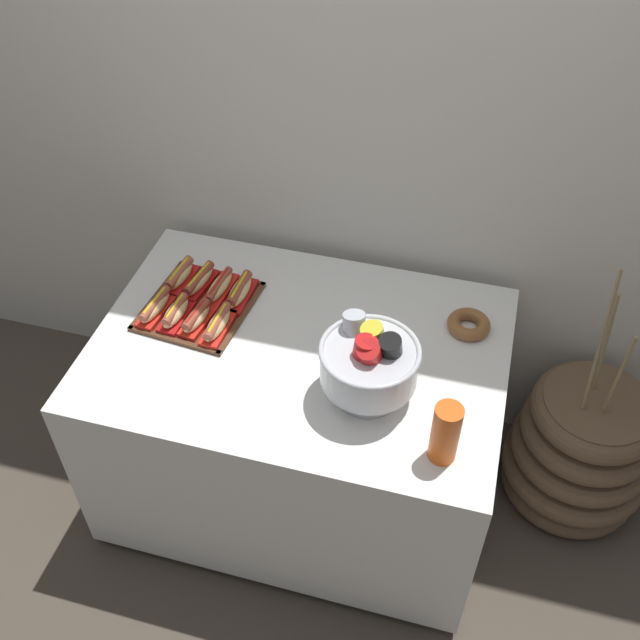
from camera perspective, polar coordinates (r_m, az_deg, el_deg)
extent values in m
plane|color=#4C4238|center=(2.94, -1.32, -12.36)|extent=(10.00, 10.00, 0.00)
cube|color=silver|center=(2.45, 1.91, 15.96)|extent=(6.00, 0.10, 2.60)
cube|color=white|center=(2.62, -1.46, -7.48)|extent=(1.30, 0.90, 0.73)
cylinder|color=black|center=(2.91, -14.21, -14.94)|extent=(0.05, 0.05, 0.04)
cylinder|color=black|center=(2.71, 8.43, -20.52)|extent=(0.05, 0.05, 0.04)
cylinder|color=black|center=(3.26, -8.95, -4.93)|extent=(0.05, 0.05, 0.04)
cylinder|color=black|center=(3.09, 10.52, -8.97)|extent=(0.05, 0.05, 0.04)
cylinder|color=brown|center=(2.88, 19.39, -9.19)|extent=(0.37, 0.37, 0.52)
torus|color=brown|center=(3.04, 18.47, -11.54)|extent=(0.50, 0.50, 0.09)
torus|color=brown|center=(2.96, 18.92, -10.40)|extent=(0.53, 0.53, 0.09)
torus|color=brown|center=(2.88, 19.39, -9.19)|extent=(0.50, 0.50, 0.09)
torus|color=brown|center=(2.80, 19.88, -7.91)|extent=(0.47, 0.47, 0.09)
torus|color=brown|center=(2.72, 20.40, -6.56)|extent=(0.44, 0.44, 0.09)
cylinder|color=#937F56|center=(2.50, 21.98, -4.05)|extent=(0.02, 0.06, 0.40)
cylinder|color=#937F56|center=(2.48, 20.78, -1.68)|extent=(0.03, 0.09, 0.54)
cylinder|color=#937F56|center=(2.57, 21.10, -1.75)|extent=(0.04, 0.02, 0.42)
cube|color=#56331E|center=(2.50, -9.28, 1.02)|extent=(0.36, 0.39, 0.01)
cube|color=#56331E|center=(2.39, -11.17, -1.50)|extent=(0.33, 0.05, 0.01)
cube|color=#56331E|center=(2.60, -7.58, 3.56)|extent=(0.33, 0.05, 0.01)
cube|color=#56331E|center=(2.56, -12.41, 1.96)|extent=(0.05, 0.36, 0.01)
cube|color=#56331E|center=(2.43, -6.03, 0.27)|extent=(0.05, 0.36, 0.01)
cube|color=red|center=(2.49, -12.47, 0.63)|extent=(0.08, 0.18, 0.02)
ellipsoid|color=#E0BC7F|center=(2.47, -12.56, 1.03)|extent=(0.06, 0.16, 0.04)
cylinder|color=#9E4C38|center=(2.46, -12.60, 1.26)|extent=(0.05, 0.16, 0.03)
cylinder|color=yellow|center=(2.45, -12.65, 1.48)|extent=(0.02, 0.13, 0.01)
cube|color=#B21414|center=(2.45, -10.96, 0.21)|extent=(0.08, 0.16, 0.02)
ellipsoid|color=#E0BC7F|center=(2.44, -11.04, 0.62)|extent=(0.06, 0.15, 0.04)
cylinder|color=#9E4C38|center=(2.43, -11.08, 0.85)|extent=(0.04, 0.14, 0.03)
cylinder|color=yellow|center=(2.42, -11.13, 1.09)|extent=(0.01, 0.12, 0.01)
cube|color=red|center=(2.42, -9.42, -0.22)|extent=(0.08, 0.16, 0.02)
ellipsoid|color=beige|center=(2.41, -9.48, 0.19)|extent=(0.07, 0.15, 0.04)
cylinder|color=brown|center=(2.40, -9.52, 0.41)|extent=(0.05, 0.14, 0.03)
cylinder|color=red|center=(2.39, -9.56, 0.67)|extent=(0.02, 0.11, 0.01)
cube|color=red|center=(2.39, -7.83, -0.66)|extent=(0.07, 0.18, 0.02)
ellipsoid|color=tan|center=(2.38, -7.88, -0.29)|extent=(0.06, 0.17, 0.04)
cylinder|color=#9E4C38|center=(2.37, -7.91, -0.09)|extent=(0.04, 0.16, 0.03)
cylinder|color=yellow|center=(2.36, -7.94, 0.16)|extent=(0.01, 0.14, 0.01)
cube|color=red|center=(2.59, -10.69, 2.99)|extent=(0.08, 0.17, 0.02)
ellipsoid|color=#E0BC7F|center=(2.57, -10.76, 3.39)|extent=(0.07, 0.16, 0.04)
cylinder|color=#A8563D|center=(2.56, -10.80, 3.61)|extent=(0.05, 0.15, 0.03)
cylinder|color=yellow|center=(2.55, -10.84, 3.86)|extent=(0.02, 0.13, 0.01)
cube|color=#B21414|center=(2.56, -9.22, 2.62)|extent=(0.08, 0.18, 0.02)
ellipsoid|color=beige|center=(2.54, -9.28, 3.01)|extent=(0.07, 0.17, 0.04)
cylinder|color=brown|center=(2.53, -9.31, 3.23)|extent=(0.05, 0.16, 0.03)
cylinder|color=yellow|center=(2.52, -9.35, 3.47)|extent=(0.03, 0.14, 0.01)
cube|color=red|center=(2.53, -7.71, 2.23)|extent=(0.08, 0.18, 0.02)
ellipsoid|color=#E0BC7F|center=(2.51, -7.76, 2.57)|extent=(0.06, 0.17, 0.04)
cylinder|color=#9E4C38|center=(2.51, -7.78, 2.75)|extent=(0.04, 0.16, 0.03)
cylinder|color=red|center=(2.50, -7.80, 2.96)|extent=(0.02, 0.14, 0.01)
cube|color=red|center=(2.50, -6.17, 1.84)|extent=(0.07, 0.18, 0.02)
ellipsoid|color=#E0BC7F|center=(2.48, -6.21, 2.24)|extent=(0.06, 0.17, 0.04)
cylinder|color=brown|center=(2.47, -6.24, 2.46)|extent=(0.04, 0.16, 0.03)
cylinder|color=yellow|center=(2.46, -6.26, 2.72)|extent=(0.01, 0.13, 0.01)
cylinder|color=silver|center=(2.21, 3.65, -5.53)|extent=(0.19, 0.19, 0.02)
cone|color=silver|center=(2.18, 3.69, -4.92)|extent=(0.07, 0.07, 0.05)
cylinder|color=silver|center=(2.12, 3.80, -3.43)|extent=(0.28, 0.28, 0.11)
torus|color=silver|center=(2.08, 3.87, -2.37)|extent=(0.29, 0.29, 0.02)
cylinder|color=black|center=(2.09, 5.48, -2.55)|extent=(0.10, 0.11, 0.14)
cylinder|color=yellow|center=(2.11, 4.25, -1.71)|extent=(0.09, 0.08, 0.14)
cylinder|color=#B7BCC6|center=(2.14, 2.64, -0.96)|extent=(0.09, 0.11, 0.13)
cylinder|color=red|center=(2.07, 3.35, -2.79)|extent=(0.09, 0.08, 0.13)
cylinder|color=red|center=(2.07, 3.94, -2.90)|extent=(0.10, 0.13, 0.15)
cylinder|color=#EA5B19|center=(2.05, 9.48, -9.29)|extent=(0.08, 0.08, 0.11)
cylinder|color=#EA5B19|center=(2.04, 9.55, -8.94)|extent=(0.08, 0.08, 0.11)
cylinder|color=#EA5B19|center=(2.02, 9.62, -8.59)|extent=(0.08, 0.08, 0.11)
cylinder|color=#EA5B19|center=(2.01, 9.69, -8.23)|extent=(0.08, 0.08, 0.11)
cylinder|color=#EA5B19|center=(1.99, 9.76, -7.87)|extent=(0.08, 0.08, 0.11)
torus|color=brown|center=(2.43, 11.37, -0.33)|extent=(0.14, 0.14, 0.04)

